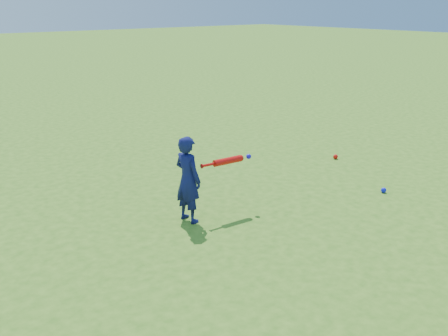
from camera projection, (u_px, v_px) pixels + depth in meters
name	position (u px, v px, depth m)	size (l,w,h in m)	color
ground	(153.00, 212.00, 6.08)	(80.00, 80.00, 0.00)	#3D721B
child	(188.00, 179.00, 5.69)	(0.37, 0.24, 1.02)	#11144F
ground_ball_red	(336.00, 157.00, 8.14)	(0.08, 0.08, 0.08)	red
ground_ball_blue	(384.00, 190.00, 6.69)	(0.07, 0.07, 0.07)	#0D15E3
bat_swing	(230.00, 160.00, 5.91)	(0.71, 0.12, 0.08)	red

